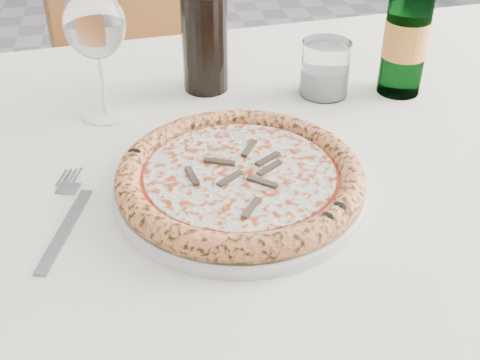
{
  "coord_description": "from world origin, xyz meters",
  "views": [
    {
      "loc": [
        0.03,
        -0.98,
        1.2
      ],
      "look_at": [
        0.15,
        -0.37,
        0.78
      ],
      "focal_mm": 45.0,
      "sensor_mm": 36.0,
      "label": 1
    }
  ],
  "objects": [
    {
      "name": "beer_bottle",
      "position": [
        0.47,
        -0.13,
        0.86
      ],
      "size": [
        0.07,
        0.07,
        0.27
      ],
      "color": "#20552C",
      "rests_on": "dining_table"
    },
    {
      "name": "plate",
      "position": [
        0.15,
        -0.37,
        0.76
      ],
      "size": [
        0.32,
        0.32,
        0.02
      ],
      "color": "silver",
      "rests_on": "dining_table"
    },
    {
      "name": "wine_glass",
      "position": [
        -0.01,
        -0.12,
        0.9
      ],
      "size": [
        0.09,
        0.09,
        0.2
      ],
      "color": "white",
      "rests_on": "dining_table"
    },
    {
      "name": "pizza",
      "position": [
        0.15,
        -0.37,
        0.78
      ],
      "size": [
        0.31,
        0.31,
        0.03
      ],
      "color": "#E2BF7B",
      "rests_on": "plate"
    },
    {
      "name": "fork",
      "position": [
        -0.06,
        -0.38,
        0.76
      ],
      "size": [
        0.06,
        0.22,
        0.0
      ],
      "color": "gray",
      "rests_on": "dining_table"
    },
    {
      "name": "wine_bottle",
      "position": [
        0.16,
        -0.06,
        0.89
      ],
      "size": [
        0.07,
        0.07,
        0.3
      ],
      "color": "black",
      "rests_on": "dining_table"
    },
    {
      "name": "dining_table",
      "position": [
        0.15,
        -0.27,
        0.68
      ],
      "size": [
        1.66,
        1.06,
        0.76
      ],
      "color": "#612C17",
      "rests_on": "floor"
    },
    {
      "name": "tumbler",
      "position": [
        0.34,
        -0.11,
        0.79
      ],
      "size": [
        0.08,
        0.08,
        0.09
      ],
      "color": "white",
      "rests_on": "dining_table"
    },
    {
      "name": "chair_far",
      "position": [
        0.11,
        0.52,
        0.53
      ],
      "size": [
        0.61,
        0.61,
        0.93
      ],
      "color": "#612C17",
      "rests_on": "floor"
    }
  ]
}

